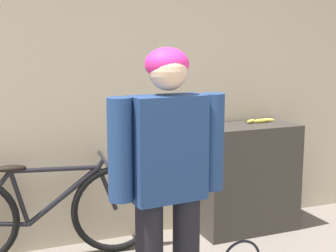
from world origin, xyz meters
The scene contains 5 objects.
wall_back centered at (0.00, 2.48, 1.30)m, with size 8.00×0.07×2.60m.
side_shelf centered at (1.25, 2.22, 0.46)m, with size 0.84×0.42×0.91m.
person centered at (0.09, 1.15, 0.89)m, with size 0.65×0.23×1.56m.
bicycle centered at (-0.42, 2.26, 0.36)m, with size 1.71×0.46×0.75m.
banana centered at (1.40, 2.29, 0.93)m, with size 0.29×0.08×0.04m.
Camera 1 is at (-0.82, -1.09, 1.57)m, focal length 50.00 mm.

